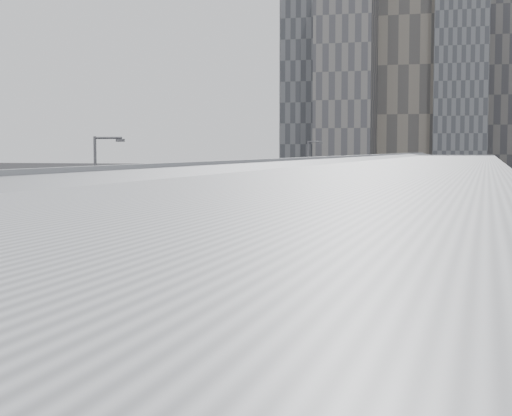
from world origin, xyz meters
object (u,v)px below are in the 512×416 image
at_px(suv, 354,188).
at_px(bus_4, 297,219).
at_px(bus_6, 356,199).
at_px(street_lamp_far, 309,170).
at_px(bus_7, 371,194).
at_px(bus_5, 333,208).
at_px(street_lamp_near, 99,195).
at_px(shipping_container, 329,190).
at_px(bus_2, 163,270).
at_px(bus_3, 243,238).
at_px(bus_1, 34,318).

bearing_deg(suv, bus_4, -67.01).
bearing_deg(bus_4, bus_6, 90.00).
bearing_deg(bus_4, street_lamp_far, 101.44).
bearing_deg(street_lamp_far, suv, 90.60).
relative_size(bus_6, suv, 2.27).
bearing_deg(bus_7, bus_5, -88.66).
relative_size(bus_7, street_lamp_near, 1.58).
distance_m(street_lamp_near, shipping_container, 76.47).
bearing_deg(bus_5, shipping_container, 104.77).
relative_size(bus_2, shipping_container, 2.18).
distance_m(bus_7, suv, 31.85).
height_order(bus_6, bus_7, bus_6).
xyz_separation_m(bus_3, suv, (-6.48, 87.05, -0.72)).
bearing_deg(shipping_container, street_lamp_far, -99.98).
relative_size(bus_2, bus_5, 0.92).
bearing_deg(street_lamp_far, bus_7, 47.40).
bearing_deg(bus_5, bus_2, -87.71).
bearing_deg(bus_2, bus_7, 94.19).
height_order(bus_2, bus_3, bus_3).
distance_m(bus_4, bus_5, 14.67).
distance_m(bus_2, bus_3, 14.47).
distance_m(bus_2, bus_5, 43.01).
xyz_separation_m(bus_2, bus_4, (0.34, 28.34, 0.19)).
bearing_deg(street_lamp_near, street_lamp_far, 89.49).
height_order(bus_7, street_lamp_near, street_lamp_near).
bearing_deg(bus_1, bus_6, 87.53).
height_order(bus_2, bus_6, bus_6).
bearing_deg(street_lamp_near, bus_3, 52.07).
xyz_separation_m(bus_4, shipping_container, (-7.79, 54.06, -0.30)).
height_order(bus_4, suv, bus_4).
relative_size(bus_3, bus_4, 0.95).
height_order(bus_3, street_lamp_near, street_lamp_near).
relative_size(bus_4, suv, 2.23).
height_order(bus_7, shipping_container, bus_7).
distance_m(street_lamp_near, street_lamp_far, 56.97).
height_order(bus_1, bus_4, bus_1).
bearing_deg(bus_5, bus_7, 93.08).
relative_size(bus_4, bus_6, 0.98).
distance_m(bus_3, suv, 87.30).
relative_size(bus_5, bus_7, 0.99).
xyz_separation_m(street_lamp_far, suv, (-0.41, 38.53, -4.25)).
xyz_separation_m(bus_1, street_lamp_far, (-6.88, 75.94, 3.38)).
bearing_deg(suv, bus_7, -59.13).
distance_m(bus_6, bus_7, 12.81).
bearing_deg(bus_4, suv, 96.12).
xyz_separation_m(bus_6, shipping_container, (-8.12, 24.67, -0.33)).
xyz_separation_m(bus_4, bus_7, (0.34, 42.20, -0.04)).
distance_m(bus_1, street_lamp_near, 20.61).
distance_m(bus_2, street_lamp_far, 63.41).
xyz_separation_m(bus_1, bus_4, (-0.28, 41.29, -0.03)).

